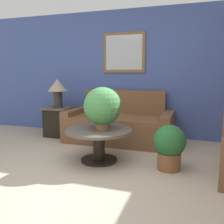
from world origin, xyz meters
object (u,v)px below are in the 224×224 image
(side_table, at_px, (59,121))
(table_lamp, at_px, (58,88))
(couch_main, at_px, (120,125))
(coffee_table, at_px, (99,138))
(potted_plant_on_table, at_px, (102,107))
(potted_plant_floor, at_px, (169,145))

(side_table, height_order, table_lamp, table_lamp)
(couch_main, height_order, coffee_table, couch_main)
(coffee_table, relative_size, table_lamp, 1.69)
(coffee_table, bearing_deg, couch_main, 91.68)
(coffee_table, relative_size, side_table, 1.63)
(potted_plant_on_table, bearing_deg, coffee_table, -131.97)
(side_table, distance_m, potted_plant_floor, 2.69)
(couch_main, xyz_separation_m, potted_plant_floor, (1.07, -1.20, 0.03))
(coffee_table, bearing_deg, table_lamp, 139.43)
(couch_main, xyz_separation_m, coffee_table, (0.04, -1.19, 0.04))
(side_table, relative_size, potted_plant_floor, 0.98)
(side_table, xyz_separation_m, potted_plant_on_table, (1.42, -1.13, 0.51))
(potted_plant_floor, bearing_deg, potted_plant_on_table, 176.83)
(side_table, relative_size, potted_plant_on_table, 0.98)
(side_table, bearing_deg, coffee_table, -40.57)
(potted_plant_on_table, xyz_separation_m, potted_plant_floor, (0.99, -0.06, -0.48))
(table_lamp, distance_m, potted_plant_on_table, 1.82)
(potted_plant_floor, bearing_deg, table_lamp, 153.81)
(couch_main, height_order, potted_plant_on_table, potted_plant_on_table)
(potted_plant_on_table, bearing_deg, couch_main, 93.84)
(coffee_table, distance_m, table_lamp, 1.92)
(side_table, bearing_deg, table_lamp, 180.00)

